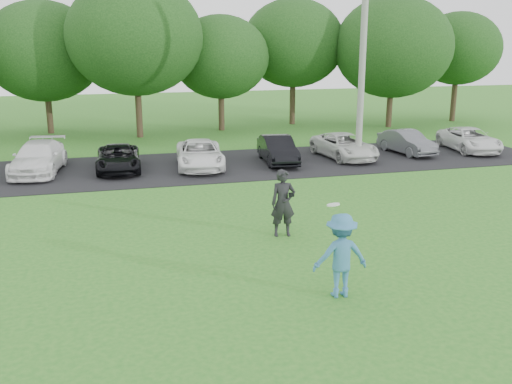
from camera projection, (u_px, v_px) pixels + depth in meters
ground at (296, 288)px, 12.64m from camera, size 100.00×100.00×0.00m
parking_lot at (200, 166)px, 24.78m from camera, size 32.00×6.50×0.03m
utility_pole at (363, 55)px, 24.32m from camera, size 0.28×0.28×9.37m
frisbee_player at (341, 255)px, 12.03m from camera, size 1.23×0.76×2.07m
camera_bystander at (283, 203)px, 15.79m from camera, size 0.73×0.52×1.89m
parked_cars at (207, 152)px, 24.75m from camera, size 28.57×5.09×1.25m
tree_row at (196, 47)px, 33.01m from camera, size 42.39×9.85×8.64m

